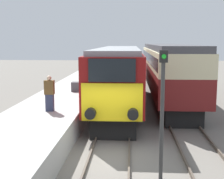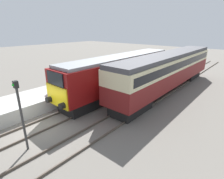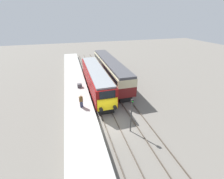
# 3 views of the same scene
# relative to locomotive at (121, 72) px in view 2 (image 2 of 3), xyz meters

# --- Properties ---
(ground_plane) EXTENTS (120.00, 120.00, 0.00)m
(ground_plane) POSITION_rel_locomotive_xyz_m (0.00, -9.09, -2.16)
(ground_plane) COLOR slate
(platform_left) EXTENTS (3.50, 50.00, 1.04)m
(platform_left) POSITION_rel_locomotive_xyz_m (-3.30, -1.09, -1.64)
(platform_left) COLOR #A8A8A3
(platform_left) RESTS_ON ground_plane
(rails_near_track) EXTENTS (1.51, 60.00, 0.14)m
(rails_near_track) POSITION_rel_locomotive_xyz_m (0.00, -4.09, -2.09)
(rails_near_track) COLOR #4C4238
(rails_near_track) RESTS_ON ground_plane
(rails_far_track) EXTENTS (1.50, 60.00, 0.14)m
(rails_far_track) POSITION_rel_locomotive_xyz_m (3.40, -4.09, -2.09)
(rails_far_track) COLOR #4C4238
(rails_far_track) RESTS_ON ground_plane
(locomotive) EXTENTS (2.70, 15.39, 3.83)m
(locomotive) POSITION_rel_locomotive_xyz_m (0.00, 0.00, 0.00)
(locomotive) COLOR black
(locomotive) RESTS_ON ground_plane
(passenger_carriage) EXTENTS (2.75, 18.01, 4.00)m
(passenger_carriage) POSITION_rel_locomotive_xyz_m (3.40, 3.72, 0.26)
(passenger_carriage) COLOR black
(passenger_carriage) RESTS_ON ground_plane
(person_on_platform) EXTENTS (0.44, 0.26, 1.64)m
(person_on_platform) POSITION_rel_locomotive_xyz_m (-2.95, -6.00, -0.30)
(person_on_platform) COLOR #2D334C
(person_on_platform) RESTS_ON platform_left
(signal_post) EXTENTS (0.24, 0.28, 3.96)m
(signal_post) POSITION_rel_locomotive_xyz_m (1.70, -10.63, 0.19)
(signal_post) COLOR #333333
(signal_post) RESTS_ON ground_plane
(luggage_crate) EXTENTS (0.70, 0.56, 0.60)m
(luggage_crate) POSITION_rel_locomotive_xyz_m (-2.68, -0.19, -0.81)
(luggage_crate) COLOR #4C4C51
(luggage_crate) RESTS_ON platform_left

